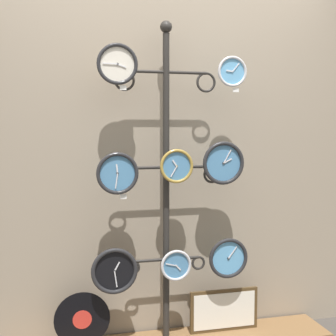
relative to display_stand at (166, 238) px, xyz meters
name	(u,v)px	position (x,y,z in m)	size (l,w,h in m)	color
shop_wall	(160,135)	(0.00, 0.16, 0.67)	(4.40, 0.04, 2.80)	gray
display_stand	(166,238)	(0.00, 0.00, 0.00)	(0.75, 0.43, 2.12)	#282623
clock_top_left	(117,64)	(-0.32, -0.08, 1.10)	(0.25, 0.04, 0.25)	silver
clock_top_right	(232,72)	(0.41, -0.09, 1.07)	(0.20, 0.04, 0.20)	#60A8DB
clock_middle_left	(117,173)	(-0.33, -0.11, 0.44)	(0.26, 0.04, 0.26)	#4C84B2
clock_middle_center	(176,166)	(0.05, -0.09, 0.48)	(0.22, 0.04, 0.22)	#4C84B2
clock_middle_right	(223,163)	(0.36, -0.08, 0.49)	(0.28, 0.04, 0.28)	#4C84B2
clock_bottom_left	(114,271)	(-0.35, -0.08, -0.17)	(0.29, 0.04, 0.29)	black
clock_bottom_center	(176,265)	(0.04, -0.09, -0.16)	(0.20, 0.04, 0.20)	#4C84B2
clock_bottom_right	(228,258)	(0.39, -0.10, -0.14)	(0.27, 0.04, 0.27)	#60A8DB
vinyl_record	(82,319)	(-0.55, -0.01, -0.49)	(0.35, 0.01, 0.35)	black
picture_frame	(224,310)	(0.41, 0.00, -0.53)	(0.48, 0.02, 0.29)	#4C381E
price_tag_upper	(123,88)	(-0.29, -0.08, 0.96)	(0.04, 0.00, 0.03)	white
price_tag_mid	(236,90)	(0.43, -0.10, 0.96)	(0.04, 0.00, 0.03)	white
price_tag_lower	(123,197)	(-0.29, -0.11, 0.30)	(0.04, 0.00, 0.03)	white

